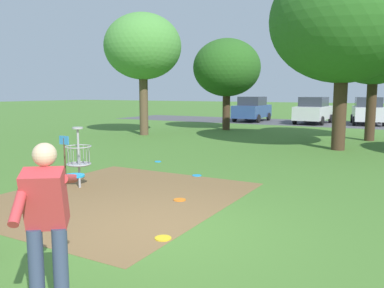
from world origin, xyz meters
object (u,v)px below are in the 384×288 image
at_px(tree_mid_right, 344,20).
at_px(disc_golf_basket, 77,155).
at_px(tree_mid_left, 374,49).
at_px(frisbee_by_tee, 163,238).
at_px(frisbee_near_basket, 180,200).
at_px(parked_car_center_right, 368,111).
at_px(tree_near_left, 143,47).
at_px(frisbee_far_left, 158,162).
at_px(frisbee_mid_grass, 197,176).
at_px(parked_car_leftmost, 252,109).
at_px(player_throwing, 47,221).
at_px(tree_near_right, 227,68).
at_px(parked_car_center_left, 313,110).

bearing_deg(tree_mid_right, disc_golf_basket, -115.02).
relative_size(disc_golf_basket, tree_mid_left, 0.25).
bearing_deg(frisbee_by_tee, frisbee_near_basket, 114.12).
distance_m(frisbee_by_tee, parked_car_center_right, 24.32).
bearing_deg(tree_near_left, frisbee_far_left, -51.00).
distance_m(frisbee_mid_grass, parked_car_leftmost, 19.95).
distance_m(player_throwing, tree_near_right, 19.66).
xyz_separation_m(frisbee_mid_grass, parked_car_center_right, (2.27, 20.16, 0.91)).
xyz_separation_m(frisbee_mid_grass, parked_car_center_left, (-1.10, 19.09, 0.91)).
height_order(frisbee_by_tee, parked_car_center_left, parked_car_center_left).
height_order(frisbee_mid_grass, tree_mid_left, tree_mid_left).
bearing_deg(frisbee_far_left, player_throwing, -62.75).
bearing_deg(parked_car_center_right, disc_golf_basket, -100.22).
bearing_deg(tree_near_right, frisbee_far_left, -77.01).
bearing_deg(player_throwing, tree_near_right, 109.23).
height_order(tree_near_left, parked_car_leftmost, tree_near_left).
bearing_deg(frisbee_mid_grass, parked_car_center_right, 83.58).
height_order(tree_mid_right, parked_car_center_right, tree_mid_right).
relative_size(frisbee_mid_grass, tree_near_right, 0.05).
xyz_separation_m(frisbee_by_tee, tree_mid_right, (0.79, 10.85, 4.75)).
height_order(frisbee_by_tee, tree_near_left, tree_near_left).
height_order(tree_near_right, parked_car_center_right, tree_near_right).
relative_size(tree_mid_left, parked_car_center_right, 1.26).
distance_m(player_throwing, tree_near_left, 16.84).
xyz_separation_m(tree_mid_right, parked_car_center_right, (-0.18, 13.45, -3.84)).
bearing_deg(tree_mid_right, frisbee_by_tee, -94.17).
distance_m(tree_near_right, tree_mid_right, 8.84).
bearing_deg(tree_near_left, frisbee_near_basket, -50.78).
xyz_separation_m(tree_near_left, parked_car_center_right, (9.34, 12.73, -3.47)).
bearing_deg(parked_car_center_right, tree_near_left, -126.25).
bearing_deg(frisbee_mid_grass, frisbee_by_tee, -68.14).
height_order(frisbee_far_left, parked_car_center_left, parked_car_center_left).
height_order(disc_golf_basket, frisbee_by_tee, disc_golf_basket).
relative_size(disc_golf_basket, parked_car_center_left, 0.33).
xyz_separation_m(tree_near_left, tree_mid_left, (10.30, 2.93, -0.37)).
xyz_separation_m(frisbee_by_tee, parked_car_leftmost, (-7.26, 23.27, 0.91)).
height_order(disc_golf_basket, frisbee_near_basket, disc_golf_basket).
relative_size(player_throwing, tree_mid_left, 0.30).
height_order(frisbee_near_basket, tree_near_right, tree_near_right).
xyz_separation_m(tree_mid_left, tree_mid_right, (-0.78, -3.65, 0.74)).
relative_size(player_throwing, tree_mid_right, 0.24).
distance_m(disc_golf_basket, tree_mid_right, 10.83).
bearing_deg(tree_mid_left, parked_car_center_left, 116.37).
distance_m(frisbee_far_left, parked_car_center_right, 19.43).
relative_size(frisbee_by_tee, tree_near_left, 0.04).
distance_m(tree_mid_left, parked_car_center_right, 10.32).
bearing_deg(player_throwing, disc_golf_basket, 132.58).
bearing_deg(frisbee_near_basket, frisbee_mid_grass, 109.85).
relative_size(frisbee_mid_grass, parked_car_center_left, 0.06).
xyz_separation_m(frisbee_near_basket, tree_near_left, (-7.87, 9.64, 4.38)).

